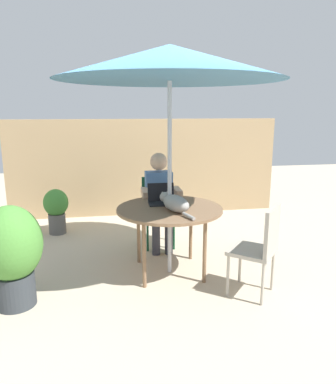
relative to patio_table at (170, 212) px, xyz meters
The scene contains 11 objects.
ground_plane 0.69m from the patio_table, ahead, with size 14.00×14.00×0.00m, color #BCAD93.
fence_back 2.35m from the patio_table, 90.00° to the left, with size 4.53×0.08×1.62m, color tan.
patio_table is the anchor object (origin of this frame).
patio_umbrella 1.53m from the patio_table, ahead, with size 2.29×2.29×2.39m.
chair_occupied 0.91m from the patio_table, 90.00° to the left, with size 0.40×0.40×0.90m.
chair_empty 1.02m from the patio_table, 40.58° to the right, with size 0.56×0.56×0.90m.
person_seated 0.74m from the patio_table, 90.00° to the left, with size 0.48×0.48×1.24m.
laptop 0.25m from the patio_table, 104.09° to the left, with size 0.30×0.26×0.21m.
cat 0.19m from the patio_table, 76.89° to the right, with size 0.32×0.63×0.17m.
potted_plant_near_fence 1.60m from the patio_table, 163.48° to the right, with size 0.56×0.56×0.95m.
potted_plant_by_chair 2.10m from the patio_table, 132.06° to the left, with size 0.35×0.35×0.66m.
Camera 1 is at (-0.65, -3.69, 1.78)m, focal length 33.83 mm.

